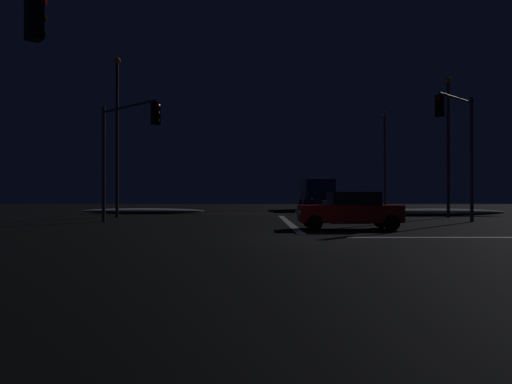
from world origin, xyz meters
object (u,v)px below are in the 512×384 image
Objects in this scene: sedan_red_crossing at (350,210)px; streetlamp_right_far at (384,153)px; sedan_black at (329,203)px; box_truck at (316,192)px; traffic_signal_ne at (459,134)px; streetlamp_right_near at (448,136)px; sedan_white at (357,206)px; sedan_silver at (340,204)px; streetlamp_left_near at (117,126)px; traffic_signal_nw at (124,138)px.

sedan_red_crossing is 0.46× the size of streetlamp_right_far.
box_truck is (-0.14, 7.80, 0.91)m from sedan_black.
sedan_black is at bearing 108.48° from traffic_signal_ne.
traffic_signal_ne is 0.74× the size of streetlamp_right_near.
sedan_silver is at bearing 90.12° from sedan_white.
traffic_signal_ne is at bearing -105.96° from streetlamp_right_near.
streetlamp_right_near is (6.45, -7.61, 4.35)m from sedan_black.
box_truck is 1.25× the size of traffic_signal_ne.
sedan_silver is 13.40m from sedan_red_crossing.
sedan_red_crossing is 28.54m from streetlamp_right_far.
traffic_signal_ne reaches higher than sedan_black.
streetlamp_right_near is 0.88× the size of streetlamp_left_near.
sedan_white is 0.65× the size of traffic_signal_ne.
traffic_signal_ne is 20.23m from streetlamp_left_near.
sedan_black is at bearing -88.98° from box_truck.
streetlamp_right_near is (1.80, 6.30, 0.61)m from traffic_signal_ne.
sedan_silver is at bearing 36.25° from traffic_signal_nw.
streetlamp_left_near reaches higher than traffic_signal_ne.
streetlamp_right_far reaches higher than sedan_red_crossing.
traffic_signal_nw is (-12.32, -3.12, 3.49)m from sedan_white.
sedan_white is at bearing -151.07° from streetlamp_right_near.
box_truck is 1.91× the size of sedan_red_crossing.
sedan_black is at bearing 84.53° from sedan_red_crossing.
streetlamp_right_near is (6.59, -15.41, 3.44)m from box_truck.
streetlamp_left_near is at bearing -170.84° from sedan_silver.
sedan_black is 1.00× the size of sedan_red_crossing.
sedan_white and sedan_red_crossing have the same top height.
box_truck reaches higher than sedan_white.
traffic_signal_nw is (-12.34, -14.30, 3.49)m from sedan_black.
sedan_black is at bearing 49.20° from traffic_signal_nw.
box_truck is at bearing 61.09° from traffic_signal_nw.
sedan_red_crossing is (-1.64, -26.35, -0.91)m from box_truck.
streetlamp_left_near reaches higher than traffic_signal_nw.
sedan_black and sedan_red_crossing have the same top height.
traffic_signal_ne is 22.39m from streetlamp_right_far.
streetlamp_right_far is (0.00, 16.00, 0.21)m from streetlamp_right_near.
sedan_silver is 0.43× the size of streetlamp_left_near.
streetlamp_right_near is at bearing -19.85° from sedan_silver.
sedan_white is 11.18m from sedan_black.
streetlamp_left_near is at bearing -180.00° from streetlamp_right_near.
sedan_black is 15.14m from traffic_signal_ne.
streetlamp_left_near is at bearing 166.17° from sedan_white.
streetlamp_right_far is (20.98, 16.00, -0.43)m from streetlamp_left_near.
sedan_white is at bearing -89.88° from sedan_silver.
streetlamp_left_near reaches higher than sedan_red_crossing.
sedan_white is 0.49× the size of streetlamp_right_near.
sedan_silver is 13.10m from box_truck.
sedan_silver is 15.79m from streetlamp_right_far.
traffic_signal_ne is at bearing -77.56° from box_truck.
traffic_signal_ne reaches higher than sedan_red_crossing.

